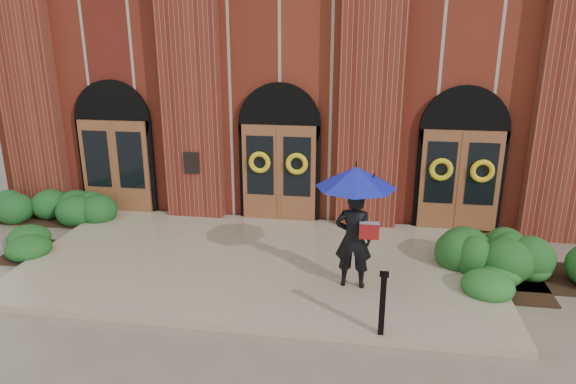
% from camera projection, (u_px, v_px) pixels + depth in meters
% --- Properties ---
extents(ground, '(90.00, 90.00, 0.00)m').
position_uv_depth(ground, '(258.00, 269.00, 11.09)').
color(ground, gray).
rests_on(ground, ground).
extents(landing, '(10.00, 5.30, 0.15)m').
position_uv_depth(landing, '(259.00, 262.00, 11.21)').
color(landing, tan).
rests_on(landing, ground).
extents(church_building, '(16.20, 12.53, 7.00)m').
position_uv_depth(church_building, '(308.00, 72.00, 18.31)').
color(church_building, maroon).
rests_on(church_building, ground).
extents(man_with_umbrella, '(1.60, 1.60, 2.40)m').
position_uv_depth(man_with_umbrella, '(355.00, 204.00, 9.55)').
color(man_with_umbrella, black).
rests_on(man_with_umbrella, landing).
extents(metal_post, '(0.15, 0.15, 1.10)m').
position_uv_depth(metal_post, '(383.00, 302.00, 8.28)').
color(metal_post, black).
rests_on(metal_post, landing).
extents(hedge_wall_left, '(2.94, 1.18, 0.75)m').
position_uv_depth(hedge_wall_left, '(59.00, 205.00, 13.93)').
color(hedge_wall_left, '#194B1C').
rests_on(hedge_wall_left, ground).
extents(hedge_wall_right, '(3.31, 1.32, 0.85)m').
position_uv_depth(hedge_wall_right, '(507.00, 257.00, 10.67)').
color(hedge_wall_right, '#1D4C1A').
rests_on(hedge_wall_right, ground).
extents(hedge_front_left, '(1.43, 1.22, 0.50)m').
position_uv_depth(hedge_front_left, '(40.00, 243.00, 11.77)').
color(hedge_front_left, '#1B4F1B').
rests_on(hedge_front_left, ground).
extents(hedge_front_right, '(1.47, 1.26, 0.52)m').
position_uv_depth(hedge_front_right, '(507.00, 276.00, 10.21)').
color(hedge_front_right, '#235D21').
rests_on(hedge_front_right, ground).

